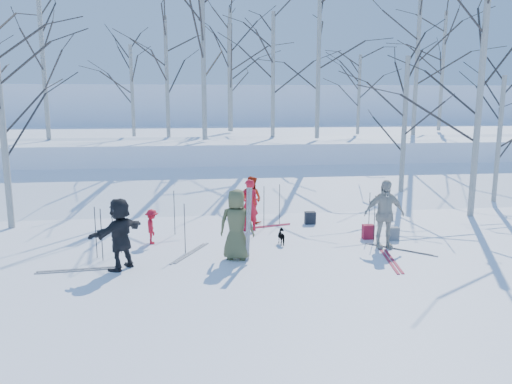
{
  "coord_description": "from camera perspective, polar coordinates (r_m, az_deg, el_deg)",
  "views": [
    {
      "loc": [
        -1.77,
        -12.92,
        4.03
      ],
      "look_at": [
        0.0,
        1.5,
        1.3
      ],
      "focal_mm": 35.0,
      "sensor_mm": 36.0,
      "label": 1
    }
  ],
  "objects": [
    {
      "name": "birch_plateau_i",
      "position": [
        22.76,
        -6.05,
        15.74
      ],
      "size": [
        6.03,
        6.03,
        7.76
      ],
      "primitive_type": null,
      "color": "silver",
      "rests_on": "snow_plateau"
    },
    {
      "name": "snow_ramp",
      "position": [
        20.38,
        -1.89,
        -0.35
      ],
      "size": [
        70.0,
        9.49,
        4.12
      ],
      "primitive_type": "cube",
      "rotation": [
        0.3,
        0.0,
        0.0
      ],
      "color": "white",
      "rests_on": "ground"
    },
    {
      "name": "snow_plateau",
      "position": [
        30.13,
        -3.61,
        4.84
      ],
      "size": [
        70.0,
        18.0,
        2.2
      ],
      "primitive_type": "cube",
      "color": "white",
      "rests_on": "ground"
    },
    {
      "name": "ski_pole_g",
      "position": [
        16.06,
        2.71,
        -1.45
      ],
      "size": [
        0.02,
        0.02,
        1.34
      ],
      "primitive_type": "cylinder",
      "color": "black",
      "rests_on": "ground"
    },
    {
      "name": "far_hill",
      "position": [
        51.0,
        -5.06,
        8.31
      ],
      "size": [
        90.0,
        30.0,
        6.0
      ],
      "primitive_type": "cube",
      "color": "white",
      "rests_on": "ground"
    },
    {
      "name": "birch_edge_a",
      "position": [
        17.19,
        -26.96,
        6.44
      ],
      "size": [
        4.96,
        4.96,
        6.23
      ],
      "primitive_type": null,
      "color": "silver",
      "rests_on": "ground"
    },
    {
      "name": "skier_red_seated",
      "position": [
        14.32,
        -11.79,
        -3.89
      ],
      "size": [
        0.44,
        0.68,
        0.99
      ],
      "primitive_type": "imported",
      "rotation": [
        0.0,
        0.0,
        1.7
      ],
      "color": "red",
      "rests_on": "ground"
    },
    {
      "name": "birch_plateau_h",
      "position": [
        23.64,
        7.14,
        13.76
      ],
      "size": [
        5.01,
        5.01,
        6.31
      ],
      "primitive_type": null,
      "color": "silver",
      "rests_on": "snow_plateau"
    },
    {
      "name": "birch_plateau_k",
      "position": [
        26.68,
        11.69,
        10.82
      ],
      "size": [
        3.42,
        3.42,
        4.03
      ],
      "primitive_type": null,
      "color": "silver",
      "rests_on": "snow_plateau"
    },
    {
      "name": "birch_plateau_d",
      "position": [
        24.55,
        1.96,
        13.19
      ],
      "size": [
        4.7,
        4.7,
        5.85
      ],
      "primitive_type": null,
      "color": "silver",
      "rests_on": "snow_plateau"
    },
    {
      "name": "skier_red_north",
      "position": [
        15.32,
        -0.8,
        -1.5
      ],
      "size": [
        0.65,
        0.48,
        1.61
      ],
      "primitive_type": "imported",
      "rotation": [
        0.0,
        0.0,
        3.31
      ],
      "color": "red",
      "rests_on": "ground"
    },
    {
      "name": "birch_plateau_e",
      "position": [
        25.35,
        -13.97,
        11.13
      ],
      "size": [
        3.66,
        3.66,
        4.37
      ],
      "primitive_type": null,
      "color": "silver",
      "rests_on": "snow_plateau"
    },
    {
      "name": "ski_pair_b",
      "position": [
        12.75,
        -19.7,
        -8.39
      ],
      "size": [
        0.51,
        1.93,
        0.02
      ],
      "primitive_type": null,
      "rotation": [
        0.0,
        0.0,
        1.65
      ],
      "color": "silver",
      "rests_on": "ground"
    },
    {
      "name": "ski_pole_e",
      "position": [
        13.63,
        -15.25,
        -4.02
      ],
      "size": [
        0.02,
        0.02,
        1.34
      ],
      "primitive_type": "cylinder",
      "color": "black",
      "rests_on": "ground"
    },
    {
      "name": "birch_plateau_g",
      "position": [
        31.2,
        20.53,
        12.74
      ],
      "size": [
        5.27,
        5.27,
        6.67
      ],
      "primitive_type": null,
      "color": "silver",
      "rests_on": "snow_plateau"
    },
    {
      "name": "birch_plateau_f",
      "position": [
        28.96,
        -3.08,
        12.86
      ],
      "size": [
        4.75,
        4.75,
        5.92
      ],
      "primitive_type": null,
      "color": "silver",
      "rests_on": "snow_plateau"
    },
    {
      "name": "birch_plateau_b",
      "position": [
        26.86,
        17.93,
        13.88
      ],
      "size": [
        5.62,
        5.62,
        7.17
      ],
      "primitive_type": null,
      "color": "silver",
      "rests_on": "snow_plateau"
    },
    {
      "name": "backpack_red",
      "position": [
        14.93,
        12.68,
        -4.45
      ],
      "size": [
        0.32,
        0.22,
        0.42
      ],
      "primitive_type": "cube",
      "color": "maroon",
      "rests_on": "ground"
    },
    {
      "name": "ski_pole_c",
      "position": [
        13.23,
        -8.14,
        -4.19
      ],
      "size": [
        0.02,
        0.02,
        1.34
      ],
      "primitive_type": "cylinder",
      "color": "black",
      "rests_on": "ground"
    },
    {
      "name": "birch_plateau_a",
      "position": [
        25.07,
        -23.12,
        13.03
      ],
      "size": [
        5.14,
        5.14,
        6.48
      ],
      "primitive_type": null,
      "color": "silver",
      "rests_on": "snow_plateau"
    },
    {
      "name": "ski_pole_j",
      "position": [
        15.01,
        12.81,
        -2.57
      ],
      "size": [
        0.02,
        0.02,
        1.34
      ],
      "primitive_type": "cylinder",
      "color": "black",
      "rests_on": "ground"
    },
    {
      "name": "birch_edge_c",
      "position": [
        20.95,
        26.0,
        5.21
      ],
      "size": [
        4.01,
        4.01,
        4.88
      ],
      "primitive_type": null,
      "color": "silver",
      "rests_on": "ground"
    },
    {
      "name": "ski_pole_i",
      "position": [
        14.56,
        13.39,
        -3.0
      ],
      "size": [
        0.02,
        0.02,
        1.34
      ],
      "primitive_type": "cylinder",
      "color": "black",
      "rests_on": "ground"
    },
    {
      "name": "skier_redor_behind",
      "position": [
        16.35,
        -0.53,
        -0.86
      ],
      "size": [
        0.94,
        0.94,
        1.54
      ],
      "primitive_type": "imported",
      "rotation": [
        0.0,
        0.0,
        2.37
      ],
      "color": "red",
      "rests_on": "ground"
    },
    {
      "name": "birch_edge_b",
      "position": [
        18.54,
        24.11,
        8.6
      ],
      "size": [
        5.73,
        5.73,
        7.33
      ],
      "primitive_type": null,
      "color": "silver",
      "rests_on": "ground"
    },
    {
      "name": "birch_plateau_l",
      "position": [
        24.41,
        -10.16,
        12.74
      ],
      "size": [
        4.51,
        4.51,
        5.59
      ],
      "primitive_type": null,
      "color": "silver",
      "rests_on": "snow_plateau"
    },
    {
      "name": "dog",
      "position": [
        14.04,
        3.07,
        -5.13
      ],
      "size": [
        0.32,
        0.55,
        0.44
      ],
      "primitive_type": "imported",
      "rotation": [
        0.0,
        0.0,
        3.31
      ],
      "color": "black",
      "rests_on": "ground"
    },
    {
      "name": "birch_edge_e",
      "position": [
        20.18,
        16.57,
        6.73
      ],
      "size": [
        4.53,
        4.53,
        5.62
      ],
      "primitive_type": null,
      "color": "silver",
      "rests_on": "ground"
    },
    {
      "name": "ski_pole_h",
      "position": [
        13.11,
        -17.24,
        -4.7
      ],
      "size": [
        0.02,
        0.02,
        1.34
      ],
      "primitive_type": "cylinder",
      "color": "black",
      "rests_on": "ground"
    },
    {
      "name": "ski_pair_e",
      "position": [
        15.92,
        0.78,
        -3.99
      ],
      "size": [
        1.16,
        2.0,
        0.02
      ],
      "primitive_type": null,
      "rotation": [
        0.0,
        0.0,
        1.83
      ],
      "color": "maroon",
      "rests_on": "ground"
    },
    {
      "name": "backpack_dark",
      "position": [
        16.37,
        6.2,
        -2.95
      ],
      "size": [
        0.34,
        0.24,
        0.4
      ],
      "primitive_type": "cube",
      "color": "black",
      "rests_on": "ground"
    },
    {
      "name": "ski_pair_c",
      "position": [
        14.11,
        16.15,
        -6.35
      ],
      "size": [
        2.1,
        2.1,
        0.02
      ],
      "primitive_type": null,
      "rotation": [
        0.0,
        0.0,
        0.82
      ],
      "color": "silver",
      "rests_on": "ground"
    },
    {
      "name": "skier_cream_east",
      "position": [
        13.97,
        14.43,
        -2.47
      ],
      "size": [
        1.12,
        0.5,
        1.89
      ],
      "primitive_type": "imported",
      "rotation": [
        0.0,
        0.0,
        -0.04
      ],
      "color": "beige",
      "rests_on": "ground"
    },
    {
      "name": "upright_ski_left",
      "position": [
        12.37,
        -0.97,
        -3.78
      ],
      "size": [
        0.09,
        0.16,
        1.9
      ],
      "primitive_type": "cube",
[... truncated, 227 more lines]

